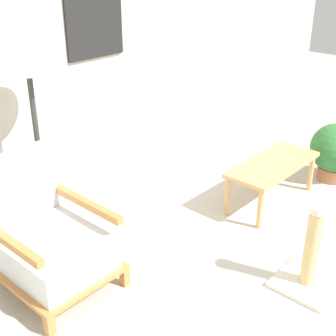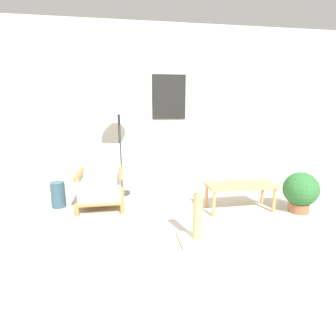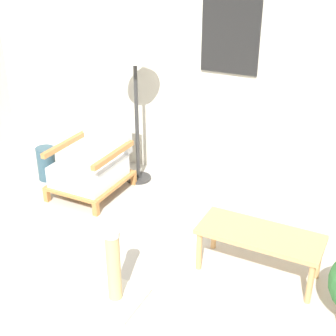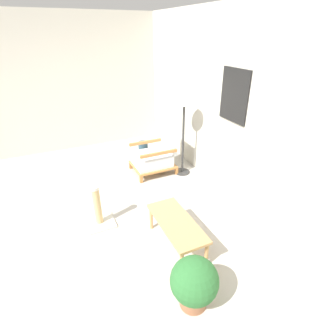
{
  "view_description": "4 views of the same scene",
  "coord_description": "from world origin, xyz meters",
  "px_view_note": "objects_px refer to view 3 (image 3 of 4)",
  "views": [
    {
      "loc": [
        -2.34,
        -0.5,
        2.02
      ],
      "look_at": [
        -0.06,
        1.55,
        0.55
      ],
      "focal_mm": 50.0,
      "sensor_mm": 36.0,
      "label": 1
    },
    {
      "loc": [
        -0.64,
        -1.99,
        1.4
      ],
      "look_at": [
        -0.06,
        1.55,
        0.55
      ],
      "focal_mm": 28.0,
      "sensor_mm": 36.0,
      "label": 2
    },
    {
      "loc": [
        1.59,
        -1.69,
        2.35
      ],
      "look_at": [
        -0.06,
        1.55,
        0.55
      ],
      "focal_mm": 50.0,
      "sensor_mm": 36.0,
      "label": 3
    },
    {
      "loc": [
        3.02,
        0.09,
        2.35
      ],
      "look_at": [
        -0.06,
        1.55,
        0.55
      ],
      "focal_mm": 28.0,
      "sensor_mm": 36.0,
      "label": 4
    }
  ],
  "objects_px": {
    "coffee_table": "(260,238)",
    "vase": "(46,163)",
    "scratching_post": "(115,280)",
    "floor_lamp": "(135,60)",
    "armchair": "(93,163)"
  },
  "relations": [
    {
      "from": "armchair",
      "to": "coffee_table",
      "type": "relative_size",
      "value": 0.91
    },
    {
      "from": "floor_lamp",
      "to": "vase",
      "type": "height_order",
      "value": "floor_lamp"
    },
    {
      "from": "armchair",
      "to": "floor_lamp",
      "type": "height_order",
      "value": "floor_lamp"
    },
    {
      "from": "floor_lamp",
      "to": "vase",
      "type": "xyz_separation_m",
      "value": [
        -0.88,
        -0.43,
        -1.11
      ]
    },
    {
      "from": "armchair",
      "to": "scratching_post",
      "type": "distance_m",
      "value": 1.68
    },
    {
      "from": "floor_lamp",
      "to": "coffee_table",
      "type": "relative_size",
      "value": 1.63
    },
    {
      "from": "coffee_table",
      "to": "vase",
      "type": "relative_size",
      "value": 2.55
    },
    {
      "from": "vase",
      "to": "armchair",
      "type": "bearing_deg",
      "value": 0.99
    },
    {
      "from": "scratching_post",
      "to": "floor_lamp",
      "type": "bearing_deg",
      "value": 115.15
    },
    {
      "from": "armchair",
      "to": "floor_lamp",
      "type": "relative_size",
      "value": 0.56
    },
    {
      "from": "armchair",
      "to": "scratching_post",
      "type": "relative_size",
      "value": 1.42
    },
    {
      "from": "floor_lamp",
      "to": "scratching_post",
      "type": "distance_m",
      "value": 2.18
    },
    {
      "from": "floor_lamp",
      "to": "scratching_post",
      "type": "xyz_separation_m",
      "value": [
        0.8,
        -1.7,
        -1.11
      ]
    },
    {
      "from": "floor_lamp",
      "to": "coffee_table",
      "type": "height_order",
      "value": "floor_lamp"
    },
    {
      "from": "armchair",
      "to": "coffee_table",
      "type": "height_order",
      "value": "armchair"
    }
  ]
}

